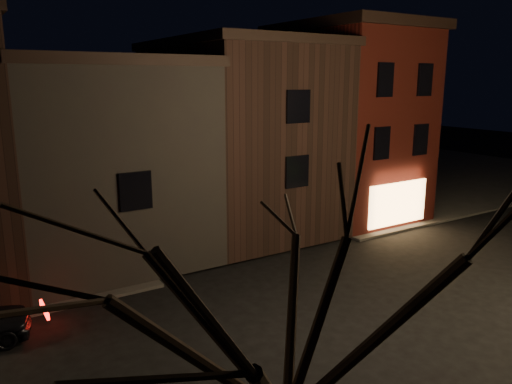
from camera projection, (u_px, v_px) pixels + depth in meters
ground at (355, 305)px, 17.26m from camera, size 120.00×120.00×0.00m
sidewalk_far_right at (365, 167)px, 44.15m from camera, size 30.00×30.00×0.12m
corner_building at (347, 120)px, 28.05m from camera, size 6.50×8.50×10.50m
row_building_a at (238, 135)px, 25.63m from camera, size 7.30×10.30×9.40m
row_building_b at (97, 156)px, 21.97m from camera, size 7.80×10.30×8.40m
bare_tree_left at (289, 264)px, 6.12m from camera, size 5.60×5.60×7.50m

